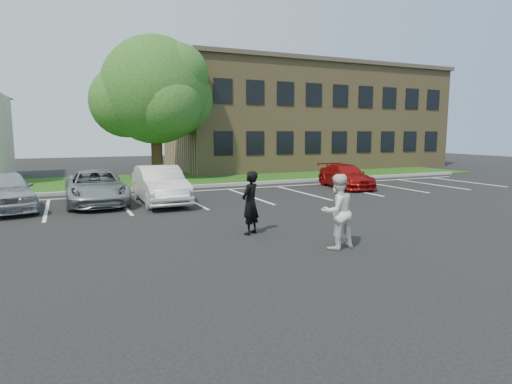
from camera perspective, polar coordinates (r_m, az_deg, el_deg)
ground_plane at (r=11.38m, az=2.07°, el=-6.89°), size 90.00×90.00×0.00m
curb at (r=22.58m, az=-11.49°, el=0.56°), size 40.00×0.30×0.15m
grass_strip at (r=26.47m, az=-13.40°, el=1.50°), size 44.00×8.00×0.08m
stall_lines at (r=20.04m, az=-5.65°, el=-0.43°), size 34.00×5.36×0.01m
office_building at (r=37.05m, az=6.60°, el=9.82°), size 22.40×10.40×8.30m
tree at (r=27.95m, az=-13.18°, el=12.74°), size 7.80×7.20×8.80m
man_black_suit at (r=12.23m, az=-0.77°, el=-1.46°), size 0.79×0.75×1.83m
man_white_shirt at (r=10.90m, az=10.77°, el=-2.58°), size 0.96×0.78×1.89m
car_silver_west at (r=18.50m, az=-30.53°, el=0.16°), size 2.69×4.73×1.52m
car_silver_minivan at (r=18.64m, az=-20.55°, el=0.59°), size 2.29×4.96×1.38m
car_white_sedan at (r=18.09m, az=-12.68°, el=0.95°), size 1.63×4.68×1.54m
car_red_compact at (r=23.16m, az=11.87°, el=2.08°), size 2.33×4.43×1.23m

